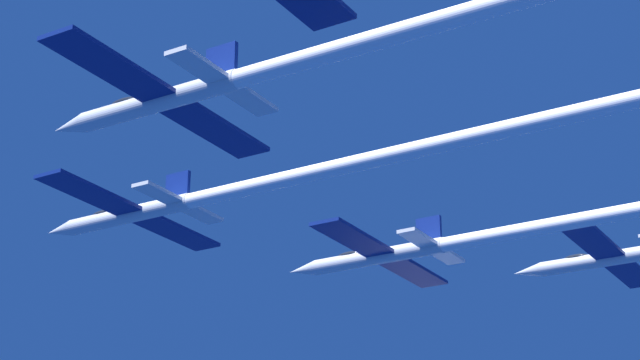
% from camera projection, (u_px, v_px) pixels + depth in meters
% --- Properties ---
extents(jet_lead, '(16.91, 47.99, 2.80)m').
position_uv_depth(jet_lead, '(285.00, 179.00, 70.54)').
color(jet_lead, silver).
extents(jet_left_wing, '(16.91, 44.28, 2.80)m').
position_uv_depth(jet_left_wing, '(337.00, 50.00, 54.79)').
color(jet_left_wing, silver).
extents(jet_right_wing, '(16.91, 48.25, 2.80)m').
position_uv_depth(jet_right_wing, '(548.00, 226.00, 74.38)').
color(jet_right_wing, silver).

